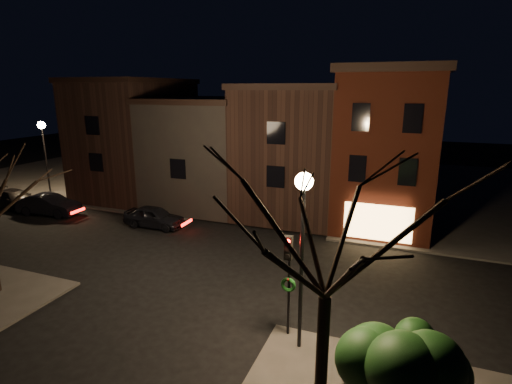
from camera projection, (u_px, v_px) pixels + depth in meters
ground at (219, 260)px, 22.16m from camera, size 120.00×120.00×0.00m
sidewalk_far_left at (141, 168)px, 47.12m from camera, size 30.00×30.00×0.12m
corner_building at (387, 148)px, 26.61m from camera, size 6.50×8.50×10.50m
row_building_a at (297, 149)px, 29.91m from camera, size 7.30×10.30×9.40m
row_building_b at (210, 150)px, 32.54m from camera, size 7.80×10.30×8.40m
row_building_c at (136, 137)px, 34.85m from camera, size 7.30×10.30×9.90m
street_lamp_near at (303, 214)px, 13.29m from camera, size 0.60×0.60×6.48m
street_lamp_far at (43, 139)px, 33.00m from camera, size 0.60×0.60×6.48m
traffic_signal at (288, 270)px, 14.54m from camera, size 0.58×0.38×4.05m
bare_tree_right at (329, 212)px, 10.34m from camera, size 6.40×6.40×8.50m
evergreen_bush at (396, 367)px, 11.25m from camera, size 2.92×2.92×2.99m
parked_car_a at (154, 217)px, 27.26m from camera, size 4.26×1.73×1.45m
parked_car_b at (49, 205)px, 29.85m from camera, size 4.90×2.17×1.57m
parked_car_c at (15, 199)px, 31.50m from camera, size 5.19×2.53×1.45m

